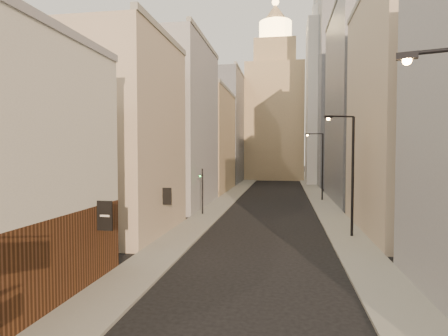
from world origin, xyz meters
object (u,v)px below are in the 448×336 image
at_px(white_tower, 326,95).
at_px(streetlamp_mid, 350,169).
at_px(streetlamp_far, 321,162).
at_px(clock_tower, 275,109).
at_px(traffic_light_left, 202,183).

height_order(white_tower, streetlamp_mid, white_tower).
xyz_separation_m(white_tower, streetlamp_far, (-3.55, -28.47, -13.28)).
xyz_separation_m(clock_tower, streetlamp_far, (7.45, -42.47, -12.30)).
relative_size(clock_tower, streetlamp_mid, 4.68).
relative_size(streetlamp_mid, traffic_light_left, 1.92).
xyz_separation_m(clock_tower, traffic_light_left, (-6.10, -56.49, -14.21)).
distance_m(clock_tower, white_tower, 17.83).
distance_m(streetlamp_far, traffic_light_left, 19.59).
bearing_deg(clock_tower, white_tower, -51.84).
distance_m(streetlamp_mid, streetlamp_far, 22.42).
bearing_deg(traffic_light_left, streetlamp_mid, 154.58).
bearing_deg(clock_tower, traffic_light_left, -96.16).
height_order(white_tower, streetlamp_far, white_tower).
bearing_deg(white_tower, streetlamp_mid, -93.82).
relative_size(streetlamp_mid, streetlamp_far, 1.03).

